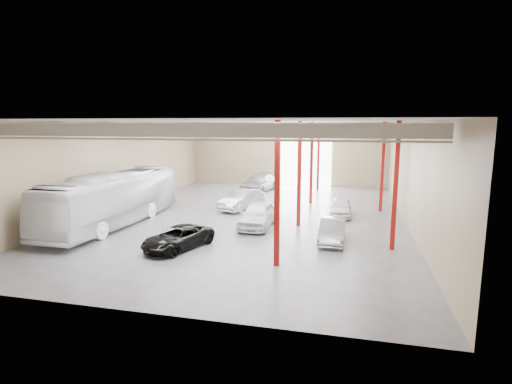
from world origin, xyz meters
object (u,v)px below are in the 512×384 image
at_px(car_right_near, 332,230).
at_px(car_right_far, 341,207).
at_px(black_sedan, 178,238).
at_px(car_row_c, 259,183).
at_px(coach_bus, 114,199).
at_px(car_row_a, 258,215).
at_px(car_row_b, 242,200).

bearing_deg(car_right_near, car_right_far, 88.09).
bearing_deg(black_sedan, car_row_c, 109.15).
height_order(car_right_near, car_right_far, car_right_near).
bearing_deg(coach_bus, car_row_c, 68.70).
distance_m(black_sedan, car_right_far, 13.30).
height_order(car_row_a, car_right_near, car_row_a).
bearing_deg(car_row_c, car_row_b, -75.89).
height_order(coach_bus, car_row_a, coach_bus).
bearing_deg(coach_bus, car_row_a, 10.87).
xyz_separation_m(car_row_c, car_right_far, (8.49, -9.53, -0.18)).
relative_size(car_row_c, car_right_near, 1.42).
bearing_deg(car_row_b, black_sedan, -76.56).
distance_m(black_sedan, car_row_c, 19.77).
bearing_deg(car_row_a, car_row_c, 103.07).
bearing_deg(car_right_near, car_row_a, 155.80).
relative_size(car_right_near, car_right_far, 1.06).
xyz_separation_m(coach_bus, car_right_near, (14.70, -0.59, -1.12)).
relative_size(coach_bus, black_sedan, 2.91).
relative_size(coach_bus, car_row_a, 2.64).
xyz_separation_m(black_sedan, car_row_b, (0.64, 10.83, 0.17)).
height_order(car_row_b, car_right_near, car_row_b).
distance_m(car_row_b, car_right_near, 10.66).
height_order(black_sedan, car_row_a, car_row_a).
bearing_deg(car_row_a, car_right_far, 41.39).
relative_size(car_row_b, car_right_near, 1.17).
distance_m(car_row_b, car_row_c, 8.97).
height_order(coach_bus, black_sedan, coach_bus).
xyz_separation_m(car_row_b, car_right_near, (7.58, -7.49, -0.11)).
relative_size(car_row_a, car_row_b, 1.02).
relative_size(black_sedan, car_right_far, 1.14).
height_order(car_row_a, car_row_c, car_row_c).
relative_size(black_sedan, car_row_c, 0.76).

